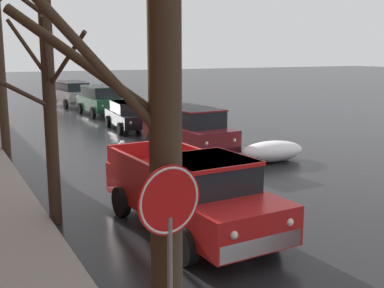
# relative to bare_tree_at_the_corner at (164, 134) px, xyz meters

# --- Properties ---
(snow_bank_along_left_kerb) EXTENTS (2.56, 1.32, 0.72)m
(snow_bank_along_left_kerb) POSITION_rel_bare_tree_at_the_corner_xyz_m (8.32, 9.00, -2.66)
(snow_bank_along_left_kerb) COLOR white
(snow_bank_along_left_kerb) RESTS_ON ground
(snow_bank_near_corner_right) EXTENTS (1.93, 1.15, 0.76)m
(snow_bank_near_corner_right) POSITION_rel_bare_tree_at_the_corner_xyz_m (8.56, 17.29, -2.64)
(snow_bank_near_corner_right) COLOR white
(snow_bank_near_corner_right) RESTS_ON ground
(snow_bank_far_right_pile) EXTENTS (2.95, 0.99, 0.72)m
(snow_bank_far_right_pile) POSITION_rel_bare_tree_at_the_corner_xyz_m (8.66, 27.07, -2.66)
(snow_bank_far_right_pile) COLOR white
(snow_bank_far_right_pile) RESTS_ON ground
(bare_tree_at_the_corner) EXTENTS (3.02, 1.40, 6.06)m
(bare_tree_at_the_corner) POSITION_rel_bare_tree_at_the_corner_xyz_m (0.00, 0.00, 0.00)
(bare_tree_at_the_corner) COLOR #423323
(bare_tree_at_the_corner) RESTS_ON ground
(bare_tree_second_along_sidewalk) EXTENTS (1.81, 3.45, 5.80)m
(bare_tree_second_along_sidewalk) POSITION_rel_bare_tree_at_the_corner_xyz_m (-0.06, 6.14, -0.11)
(bare_tree_second_along_sidewalk) COLOR #382B1E
(bare_tree_second_along_sidewalk) RESTS_ON ground
(bare_tree_mid_block) EXTENTS (3.57, 2.85, 7.43)m
(bare_tree_mid_block) POSITION_rel_bare_tree_at_the_corner_xyz_m (-0.01, 15.09, 0.79)
(bare_tree_mid_block) COLOR #423323
(bare_tree_mid_block) RESTS_ON ground
(pickup_truck_red_approaching_near_lane) EXTENTS (2.33, 5.36, 1.76)m
(pickup_truck_red_approaching_near_lane) POSITION_rel_bare_tree_at_the_corner_xyz_m (2.54, 4.24, -2.13)
(pickup_truck_red_approaching_near_lane) COLOR red
(pickup_truck_red_approaching_near_lane) RESTS_ON ground
(suv_maroon_parked_kerbside_close) EXTENTS (2.15, 4.71, 1.82)m
(suv_maroon_parked_kerbside_close) POSITION_rel_bare_tree_at_the_corner_xyz_m (6.28, 11.67, -2.02)
(suv_maroon_parked_kerbside_close) COLOR maroon
(suv_maroon_parked_kerbside_close) RESTS_ON ground
(sedan_black_parked_kerbside_mid) EXTENTS (2.14, 4.49, 1.42)m
(sedan_black_parked_kerbside_mid) POSITION_rel_bare_tree_at_the_corner_xyz_m (6.28, 18.23, -2.26)
(sedan_black_parked_kerbside_mid) COLOR black
(sedan_black_parked_kerbside_mid) RESTS_ON ground
(suv_green_parked_far_down_block) EXTENTS (2.16, 4.49, 1.82)m
(suv_green_parked_far_down_block) POSITION_rel_bare_tree_at_the_corner_xyz_m (6.73, 24.50, -2.02)
(suv_green_parked_far_down_block) COLOR #1E5633
(suv_green_parked_far_down_block) RESTS_ON ground
(suv_silver_queued_behind_truck) EXTENTS (2.28, 4.77, 1.82)m
(suv_silver_queued_behind_truck) POSITION_rel_bare_tree_at_the_corner_xyz_m (6.39, 30.38, -2.02)
(suv_silver_queued_behind_truck) COLOR #B7B7BC
(suv_silver_queued_behind_truck) RESTS_ON ground
(stop_sign_at_corner) EXTENTS (0.76, 0.13, 2.75)m
(stop_sign_at_corner) POSITION_rel_bare_tree_at_the_corner_xyz_m (-0.11, -0.35, -0.89)
(stop_sign_at_corner) COLOR slate
(stop_sign_at_corner) RESTS_ON ground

